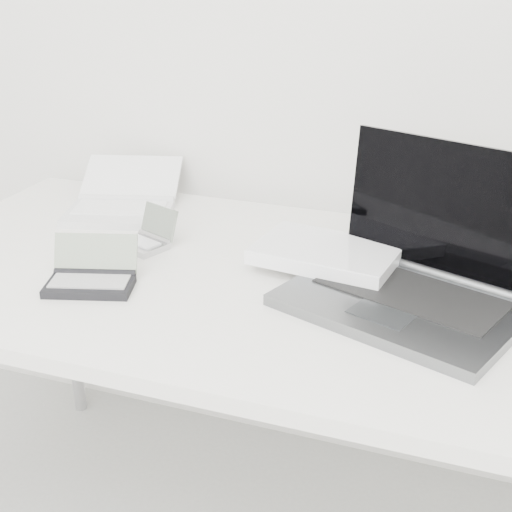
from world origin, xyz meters
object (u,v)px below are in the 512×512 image
(desk, at_px, (277,300))
(palmtop_charcoal, at_px, (91,278))
(netbook_open_white, at_px, (123,203))
(laptop_large, at_px, (388,270))

(desk, xyz_separation_m, palmtop_charcoal, (-0.32, -0.15, 0.06))
(netbook_open_white, bearing_deg, palmtop_charcoal, -84.28)
(desk, distance_m, netbook_open_white, 0.53)
(laptop_large, xyz_separation_m, palmtop_charcoal, (-0.53, -0.17, -0.03))
(netbook_open_white, xyz_separation_m, palmtop_charcoal, (0.15, -0.39, -0.00))
(desk, distance_m, laptop_large, 0.23)
(laptop_large, relative_size, netbook_open_white, 1.57)
(laptop_large, bearing_deg, desk, -155.76)
(desk, relative_size, palmtop_charcoal, 8.43)
(laptop_large, xyz_separation_m, netbook_open_white, (-0.68, 0.22, -0.02))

